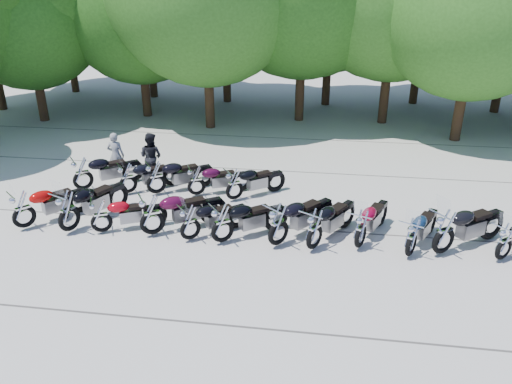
# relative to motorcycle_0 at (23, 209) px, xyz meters

# --- Properties ---
(ground) EXTENTS (90.00, 90.00, 0.00)m
(ground) POSITION_rel_motorcycle_0_xyz_m (6.55, -0.41, -0.66)
(ground) COLOR #A09991
(ground) RESTS_ON ground
(tree_1) EXTENTS (6.97, 6.97, 8.55)m
(tree_1) POSITION_rel_motorcycle_0_xyz_m (-5.50, 10.82, 4.40)
(tree_1) COLOR #3A2614
(tree_1) RESTS_ON ground
(tree_2) EXTENTS (7.31, 7.31, 8.97)m
(tree_2) POSITION_rel_motorcycle_0_xyz_m (-0.71, 12.43, 4.65)
(tree_2) COLOR #3A2614
(tree_2) RESTS_ON ground
(motorcycle_0) EXTENTS (2.03, 2.25, 1.32)m
(motorcycle_0) POSITION_rel_motorcycle_0_xyz_m (0.00, 0.00, 0.00)
(motorcycle_0) COLOR #9D0705
(motorcycle_0) RESTS_ON ground
(motorcycle_1) EXTENTS (1.73, 2.60, 1.42)m
(motorcycle_1) POSITION_rel_motorcycle_0_xyz_m (1.38, -0.00, 0.05)
(motorcycle_1) COLOR black
(motorcycle_1) RESTS_ON ground
(motorcycle_2) EXTENTS (2.15, 1.46, 1.18)m
(motorcycle_2) POSITION_rel_motorcycle_0_xyz_m (2.30, 0.05, -0.07)
(motorcycle_2) COLOR #9A0510
(motorcycle_2) RESTS_ON ground
(motorcycle_3) EXTENTS (2.51, 1.98, 1.41)m
(motorcycle_3) POSITION_rel_motorcycle_0_xyz_m (3.78, 0.11, 0.05)
(motorcycle_3) COLOR #3A0820
(motorcycle_3) RESTS_ON ground
(motorcycle_4) EXTENTS (2.03, 1.85, 1.19)m
(motorcycle_4) POSITION_rel_motorcycle_0_xyz_m (4.89, -0.01, -0.06)
(motorcycle_4) COLOR black
(motorcycle_4) RESTS_ON ground
(motorcycle_5) EXTENTS (2.28, 1.93, 1.31)m
(motorcycle_5) POSITION_rel_motorcycle_0_xyz_m (5.79, -0.04, -0.00)
(motorcycle_5) COLOR black
(motorcycle_5) RESTS_ON ground
(motorcycle_6) EXTENTS (2.18, 2.39, 1.41)m
(motorcycle_6) POSITION_rel_motorcycle_0_xyz_m (7.30, 0.02, 0.05)
(motorcycle_6) COLOR black
(motorcycle_6) RESTS_ON ground
(motorcycle_7) EXTENTS (1.83, 2.40, 1.34)m
(motorcycle_7) POSITION_rel_motorcycle_0_xyz_m (8.26, -0.04, 0.01)
(motorcycle_7) COLOR black
(motorcycle_7) RESTS_ON ground
(motorcycle_8) EXTENTS (1.54, 2.31, 1.26)m
(motorcycle_8) POSITION_rel_motorcycle_0_xyz_m (9.47, 0.21, -0.03)
(motorcycle_8) COLOR maroon
(motorcycle_8) RESTS_ON ground
(motorcycle_9) EXTENTS (1.58, 2.22, 1.22)m
(motorcycle_9) POSITION_rel_motorcycle_0_xyz_m (10.75, -0.04, -0.05)
(motorcycle_9) COLOR #0E213E
(motorcycle_9) RESTS_ON ground
(motorcycle_10) EXTENTS (2.54, 2.16, 1.46)m
(motorcycle_10) POSITION_rel_motorcycle_0_xyz_m (11.58, 0.17, 0.07)
(motorcycle_10) COLOR black
(motorcycle_10) RESTS_ON ground
(motorcycle_11) EXTENTS (2.02, 1.82, 1.18)m
(motorcycle_11) POSITION_rel_motorcycle_0_xyz_m (13.05, 0.09, -0.07)
(motorcycle_11) COLOR black
(motorcycle_11) RESTS_ON ground
(motorcycle_12) EXTENTS (2.31, 2.02, 1.34)m
(motorcycle_12) POSITION_rel_motorcycle_0_xyz_m (0.44, 2.81, 0.01)
(motorcycle_12) COLOR black
(motorcycle_12) RESTS_ON ground
(motorcycle_13) EXTENTS (2.10, 1.85, 1.22)m
(motorcycle_13) POSITION_rel_motorcycle_0_xyz_m (2.03, 2.77, -0.05)
(motorcycle_13) COLOR black
(motorcycle_13) RESTS_ON ground
(motorcycle_14) EXTENTS (2.32, 1.89, 1.31)m
(motorcycle_14) POSITION_rel_motorcycle_0_xyz_m (2.98, 2.84, -0.00)
(motorcycle_14) COLOR black
(motorcycle_14) RESTS_ON ground
(motorcycle_15) EXTENTS (2.17, 1.46, 1.18)m
(motorcycle_15) POSITION_rel_motorcycle_0_xyz_m (4.32, 2.92, -0.07)
(motorcycle_15) COLOR #350721
(motorcycle_15) RESTS_ON ground
(motorcycle_16) EXTENTS (2.11, 1.85, 1.22)m
(motorcycle_16) POSITION_rel_motorcycle_0_xyz_m (5.61, 2.75, -0.05)
(motorcycle_16) COLOR black
(motorcycle_16) RESTS_ON ground
(rider_0) EXTENTS (0.62, 0.42, 1.67)m
(rider_0) POSITION_rel_motorcycle_0_xyz_m (1.08, 4.16, 0.18)
(rider_0) COLOR gray
(rider_0) RESTS_ON ground
(rider_1) EXTENTS (0.99, 0.86, 1.75)m
(rider_1) POSITION_rel_motorcycle_0_xyz_m (2.41, 4.09, 0.22)
(rider_1) COLOR black
(rider_1) RESTS_ON ground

